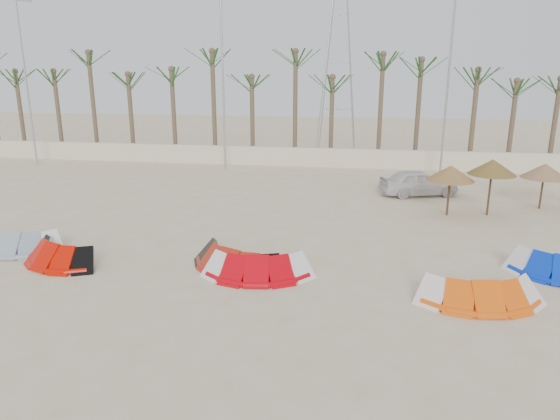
% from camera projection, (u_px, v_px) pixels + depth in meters
% --- Properties ---
extents(ground, '(120.00, 120.00, 0.00)m').
position_uv_depth(ground, '(245.00, 313.00, 13.82)').
color(ground, beige).
rests_on(ground, ground).
extents(boundary_wall, '(60.00, 0.30, 1.30)m').
position_uv_depth(boundary_wall, '(317.00, 157.00, 34.54)').
color(boundary_wall, beige).
rests_on(boundary_wall, ground).
extents(palm_line, '(52.00, 4.00, 7.70)m').
position_uv_depth(palm_line, '(330.00, 71.00, 34.30)').
color(palm_line, brown).
rests_on(palm_line, ground).
extents(lamp_a, '(1.25, 0.14, 11.00)m').
position_uv_depth(lamp_a, '(27.00, 81.00, 34.32)').
color(lamp_a, '#A5A8AD').
rests_on(lamp_a, ground).
extents(lamp_b, '(1.25, 0.14, 11.00)m').
position_uv_depth(lamp_b, '(223.00, 81.00, 32.17)').
color(lamp_b, '#A5A8AD').
rests_on(lamp_b, ground).
extents(lamp_c, '(1.25, 0.14, 11.00)m').
position_uv_depth(lamp_c, '(449.00, 82.00, 30.02)').
color(lamp_c, '#A5A8AD').
rests_on(lamp_c, ground).
extents(pylon, '(3.00, 3.00, 14.00)m').
position_uv_depth(pylon, '(336.00, 153.00, 40.27)').
color(pylon, '#A5A8AD').
rests_on(pylon, ground).
extents(kite_grey, '(3.46, 1.90, 0.90)m').
position_uv_depth(kite_grey, '(21.00, 239.00, 18.58)').
color(kite_grey, '#8496A5').
rests_on(kite_grey, ground).
extents(kite_red_left, '(3.48, 2.40, 0.90)m').
position_uv_depth(kite_red_left, '(63.00, 251.00, 17.40)').
color(kite_red_left, '#C80D00').
rests_on(kite_red_left, ground).
extents(kite_red_mid, '(3.86, 2.68, 0.90)m').
position_uv_depth(kite_red_mid, '(238.00, 256.00, 16.91)').
color(kite_red_mid, '#A22110').
rests_on(kite_red_mid, ground).
extents(kite_red_right, '(3.62, 1.90, 0.90)m').
position_uv_depth(kite_red_right, '(260.00, 262.00, 16.37)').
color(kite_red_right, '#C1020C').
rests_on(kite_red_right, ground).
extents(kite_orange, '(3.67, 1.94, 0.90)m').
position_uv_depth(kite_orange, '(478.00, 286.00, 14.51)').
color(kite_orange, '#F1560B').
rests_on(kite_orange, ground).
extents(parasol_left, '(2.15, 2.15, 2.34)m').
position_uv_depth(parasol_left, '(451.00, 173.00, 22.58)').
color(parasol_left, '#4C331E').
rests_on(parasol_left, ground).
extents(parasol_mid, '(2.14, 2.14, 2.62)m').
position_uv_depth(parasol_mid, '(492.00, 167.00, 22.51)').
color(parasol_mid, '#4C331E').
rests_on(parasol_mid, ground).
extents(parasol_right, '(2.13, 2.13, 2.22)m').
position_uv_depth(parasol_right, '(545.00, 171.00, 23.72)').
color(parasol_right, '#4C331E').
rests_on(parasol_right, ground).
extents(car, '(4.40, 2.77, 1.40)m').
position_uv_depth(car, '(418.00, 182.00, 26.60)').
color(car, silver).
rests_on(car, ground).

